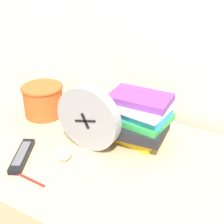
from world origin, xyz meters
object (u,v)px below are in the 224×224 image
Objects in this scene: basket at (43,99)px; crumpled_paper_ball at (64,154)px; desk_clock at (88,119)px; book_stack at (136,118)px; tv_remote at (22,156)px; pen at (29,179)px.

crumpled_paper_ball is at bearing -38.43° from basket.
book_stack is at bearing 46.46° from desk_clock.
book_stack is 1.38× the size of tv_remote.
book_stack is (0.12, 0.13, -0.03)m from desk_clock.
crumpled_paper_ball is at bearing -107.60° from desk_clock.
book_stack reaches higher than crumpled_paper_ball.
desk_clock is 0.96× the size of book_stack.
desk_clock is 1.32× the size of tv_remote.
crumpled_paper_ball is (-0.03, -0.11, -0.10)m from desk_clock.
crumpled_paper_ball is 0.37× the size of pen.
pen is (-0.19, -0.37, -0.09)m from book_stack.
crumpled_paper_ball is 0.14m from pen.
crumpled_paper_ball is (-0.16, -0.23, -0.07)m from book_stack.
desk_clock is 1.89× the size of pen.
book_stack reaches higher than pen.
basket is (-0.43, -0.02, -0.02)m from book_stack.
desk_clock is at bearing -19.64° from basket.
crumpled_paper_ball reaches higher than tv_remote.
pen is at bearing -56.06° from basket.
pen is at bearing -36.15° from tv_remote.
basket reaches higher than tv_remote.
book_stack is at bearing 46.26° from tv_remote.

